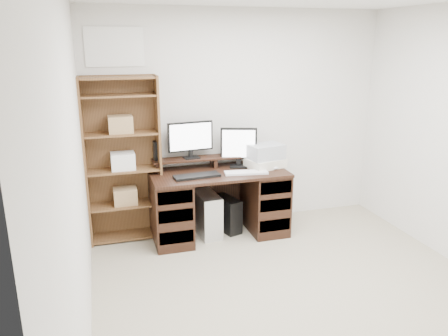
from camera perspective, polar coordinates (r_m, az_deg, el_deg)
name	(u,v)px	position (r m, az deg, el deg)	size (l,w,h in m)	color
room	(320,165)	(3.34, 12.46, 0.44)	(3.54, 4.04, 2.54)	tan
desk	(219,202)	(4.94, -0.69, -4.46)	(1.50, 0.70, 0.75)	black
riser_shelf	(214,159)	(4.99, -1.36, 1.23)	(1.40, 0.22, 0.12)	black
monitor_wide	(190,138)	(4.89, -4.40, 3.94)	(0.52, 0.15, 0.41)	black
monitor_small	(239,146)	(4.96, 1.92, 2.92)	(0.40, 0.20, 0.45)	black
speaker	(157,151)	(4.87, -8.70, 2.26)	(0.09, 0.09, 0.21)	black
keyboard_black	(197,176)	(4.63, -3.57, -1.05)	(0.49, 0.16, 0.03)	black
keyboard_white	(246,173)	(4.76, 2.90, -0.59)	(0.47, 0.14, 0.02)	silver
mouse	(275,168)	(4.93, 6.63, 0.01)	(0.09, 0.06, 0.04)	silver
printer	(265,163)	(5.01, 5.39, 0.69)	(0.40, 0.30, 0.10)	beige
basket	(265,151)	(4.97, 5.43, 2.16)	(0.38, 0.27, 0.16)	#A1A5AB
tower_silver	(207,214)	(5.01, -2.22, -5.99)	(0.22, 0.49, 0.49)	silver
tower_black	(227,214)	(5.11, 0.39, -6.03)	(0.28, 0.43, 0.40)	black
bookshelf	(123,159)	(4.83, -13.09, 1.18)	(0.80, 0.30, 1.80)	brown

